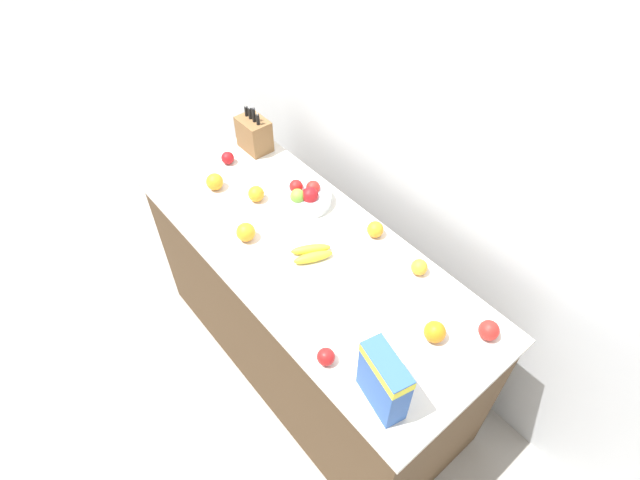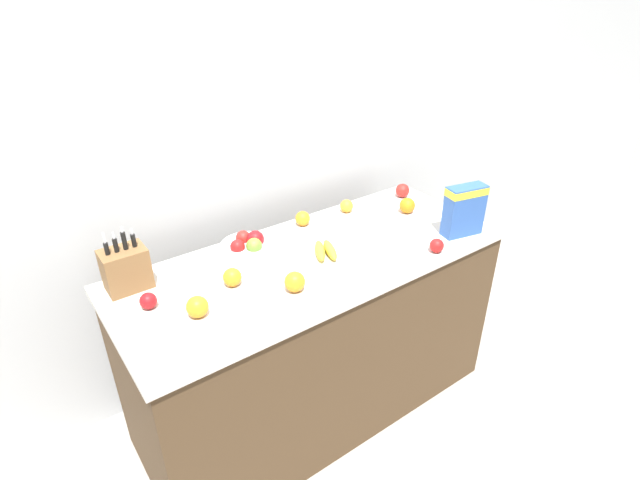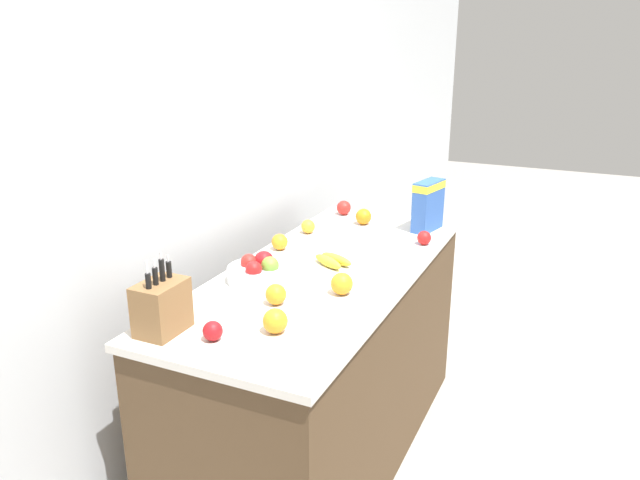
% 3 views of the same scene
% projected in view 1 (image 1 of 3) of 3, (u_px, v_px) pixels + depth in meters
% --- Properties ---
extents(ground_plane, '(14.00, 14.00, 0.00)m').
position_uv_depth(ground_plane, '(310.00, 359.00, 2.83)').
color(ground_plane, gray).
extents(wall_back, '(9.00, 0.06, 2.60)m').
position_uv_depth(wall_back, '(410.00, 126.00, 2.14)').
color(wall_back, silver).
rests_on(wall_back, ground_plane).
extents(counter, '(1.80, 0.73, 0.92)m').
position_uv_depth(counter, '(309.00, 311.00, 2.49)').
color(counter, '#4C3823').
rests_on(counter, ground_plane).
extents(knife_block, '(0.17, 0.12, 0.27)m').
position_uv_depth(knife_block, '(254.00, 134.00, 2.60)').
color(knife_block, brown).
rests_on(knife_block, counter).
extents(cereal_box, '(0.21, 0.12, 0.25)m').
position_uv_depth(cereal_box, '(384.00, 379.00, 1.59)').
color(cereal_box, '#2D56A8').
rests_on(cereal_box, counter).
extents(fruit_bowl, '(0.24, 0.24, 0.11)m').
position_uv_depth(fruit_bowl, '(305.00, 196.00, 2.34)').
color(fruit_bowl, silver).
rests_on(fruit_bowl, counter).
extents(banana_bunch, '(0.16, 0.19, 0.04)m').
position_uv_depth(banana_bunch, '(312.00, 253.00, 2.12)').
color(banana_bunch, yellow).
rests_on(banana_bunch, counter).
extents(apple_front, '(0.07, 0.07, 0.07)m').
position_uv_depth(apple_front, '(228.00, 158.00, 2.55)').
color(apple_front, '#A31419').
rests_on(apple_front, counter).
extents(apple_middle, '(0.07, 0.07, 0.07)m').
position_uv_depth(apple_middle, '(326.00, 357.00, 1.76)').
color(apple_middle, red).
rests_on(apple_middle, counter).
extents(apple_rightmost, '(0.08, 0.08, 0.08)m').
position_uv_depth(apple_rightmost, '(489.00, 330.00, 1.83)').
color(apple_rightmost, red).
rests_on(apple_rightmost, counter).
extents(orange_mid_left, '(0.07, 0.07, 0.07)m').
position_uv_depth(orange_mid_left, '(375.00, 229.00, 2.19)').
color(orange_mid_left, orange).
rests_on(orange_mid_left, counter).
extents(orange_by_cereal, '(0.08, 0.08, 0.08)m').
position_uv_depth(orange_by_cereal, '(256.00, 194.00, 2.35)').
color(orange_by_cereal, orange).
rests_on(orange_by_cereal, counter).
extents(orange_back_center, '(0.08, 0.08, 0.08)m').
position_uv_depth(orange_back_center, '(215.00, 182.00, 2.41)').
color(orange_back_center, orange).
rests_on(orange_back_center, counter).
extents(orange_front_center, '(0.08, 0.08, 0.08)m').
position_uv_depth(orange_front_center, '(435.00, 332.00, 1.82)').
color(orange_front_center, orange).
rests_on(orange_front_center, counter).
extents(orange_front_right, '(0.08, 0.08, 0.08)m').
position_uv_depth(orange_front_right, '(246.00, 232.00, 2.17)').
color(orange_front_right, orange).
rests_on(orange_front_right, counter).
extents(orange_front_left, '(0.07, 0.07, 0.07)m').
position_uv_depth(orange_front_left, '(419.00, 267.00, 2.05)').
color(orange_front_left, orange).
rests_on(orange_front_left, counter).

